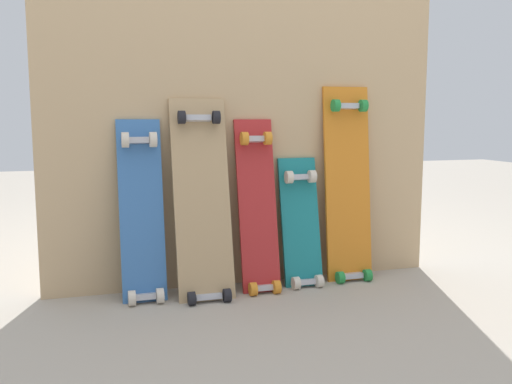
% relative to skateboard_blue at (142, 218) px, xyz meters
% --- Properties ---
extents(ground_plane, '(12.00, 12.00, 0.00)m').
position_rel_skateboard_blue_xyz_m(ground_plane, '(0.48, 0.04, -0.34)').
color(ground_plane, '#A89E8E').
extents(plywood_wall_panel, '(1.78, 0.04, 1.60)m').
position_rel_skateboard_blue_xyz_m(plywood_wall_panel, '(0.48, 0.11, 0.46)').
color(plywood_wall_panel, tan).
rests_on(plywood_wall_panel, ground).
extents(skateboard_blue, '(0.18, 0.21, 0.80)m').
position_rel_skateboard_blue_xyz_m(skateboard_blue, '(0.00, 0.00, 0.00)').
color(skateboard_blue, '#386BAD').
rests_on(skateboard_blue, ground).
extents(skateboard_natural, '(0.23, 0.27, 0.90)m').
position_rel_skateboard_blue_xyz_m(skateboard_natural, '(0.25, -0.03, 0.04)').
color(skateboard_natural, tan).
rests_on(skateboard_natural, ground).
extents(skateboard_red, '(0.17, 0.23, 0.81)m').
position_rel_skateboard_blue_xyz_m(skateboard_red, '(0.49, -0.01, -0.00)').
color(skateboard_red, '#B22626').
rests_on(skateboard_red, ground).
extents(skateboard_teal, '(0.18, 0.19, 0.63)m').
position_rel_skateboard_blue_xyz_m(skateboard_teal, '(0.70, 0.01, -0.09)').
color(skateboard_teal, '#197A7F').
rests_on(skateboard_teal, ground).
extents(skateboard_orange, '(0.22, 0.17, 0.95)m').
position_rel_skateboard_blue_xyz_m(skateboard_orange, '(0.94, 0.03, 0.07)').
color(skateboard_orange, orange).
rests_on(skateboard_orange, ground).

